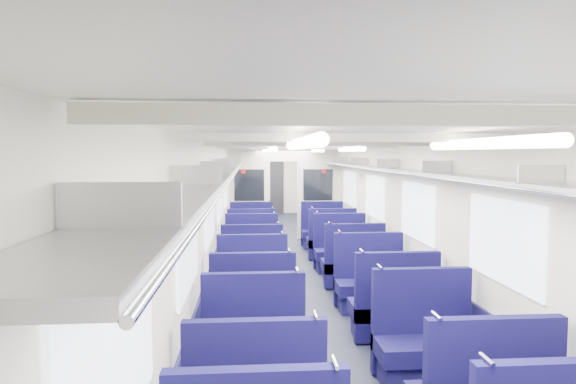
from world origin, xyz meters
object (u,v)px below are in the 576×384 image
at_px(bulkhead, 284,191).
at_px(seat_13, 353,266).
at_px(end_door, 273,186).
at_px(seat_12, 252,268).
at_px(seat_7, 425,346).
at_px(seat_11, 370,285).
at_px(seat_14, 252,254).
at_px(seat_16, 252,243).
at_px(seat_17, 331,243).
at_px(seat_18, 251,234).
at_px(seat_19, 323,233).
at_px(seat_6, 254,354).
at_px(seat_10, 252,289).
at_px(seat_15, 340,253).
at_px(seat_8, 253,312).
at_px(seat_9, 393,311).

xyz_separation_m(bulkhead, seat_13, (0.83, -4.70, -0.89)).
bearing_deg(bulkhead, end_door, 90.00).
height_order(seat_12, seat_13, same).
relative_size(seat_7, seat_11, 1.00).
xyz_separation_m(seat_14, seat_16, (0.00, 1.09, 0.00)).
bearing_deg(seat_17, bulkhead, 108.45).
height_order(seat_14, seat_18, same).
distance_m(seat_11, seat_14, 2.92).
xyz_separation_m(seat_12, seat_19, (1.66, 3.43, 0.00)).
xyz_separation_m(seat_17, seat_18, (-1.66, 1.26, 0.00)).
bearing_deg(seat_13, bulkhead, 100.02).
xyz_separation_m(seat_6, seat_10, (0.00, 2.27, 0.00)).
bearing_deg(seat_18, seat_13, -64.43).
bearing_deg(end_door, seat_6, -93.43).
bearing_deg(seat_15, seat_12, -146.13).
xyz_separation_m(end_door, seat_18, (-0.83, -6.86, -0.66)).
xyz_separation_m(seat_6, seat_16, (0.00, 5.79, 0.00)).
bearing_deg(seat_8, seat_6, -90.00).
bearing_deg(seat_13, seat_18, 115.57).
xyz_separation_m(seat_7, seat_16, (-1.66, 5.72, 0.00)).
height_order(seat_11, seat_13, same).
relative_size(seat_9, seat_16, 1.00).
relative_size(seat_10, seat_16, 1.00).
relative_size(seat_13, seat_18, 1.00).
bearing_deg(seat_17, seat_7, -90.00).
distance_m(seat_9, seat_13, 2.35).
height_order(seat_11, seat_19, same).
distance_m(seat_12, seat_17, 2.74).
relative_size(seat_15, seat_16, 1.00).
height_order(seat_12, seat_16, same).
height_order(seat_8, seat_10, same).
bearing_deg(seat_11, bulkhead, 98.01).
bearing_deg(seat_13, seat_19, 90.00).
height_order(seat_13, seat_16, same).
distance_m(seat_7, seat_9, 1.08).
bearing_deg(seat_6, seat_18, 90.00).
relative_size(seat_11, seat_14, 1.00).
bearing_deg(seat_15, seat_10, -124.97).
xyz_separation_m(bulkhead, seat_6, (-0.83, -8.20, -0.89)).
height_order(seat_10, seat_13, same).
distance_m(seat_16, seat_17, 1.66).
distance_m(seat_7, seat_17, 5.64).
bearing_deg(seat_15, seat_18, 125.50).
distance_m(seat_7, seat_14, 4.93).
bearing_deg(seat_7, seat_12, 115.63).
distance_m(seat_8, seat_17, 4.76).
height_order(seat_10, seat_12, same).
relative_size(seat_11, seat_18, 1.00).
relative_size(seat_12, seat_13, 1.00).
distance_m(end_door, seat_7, 13.80).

